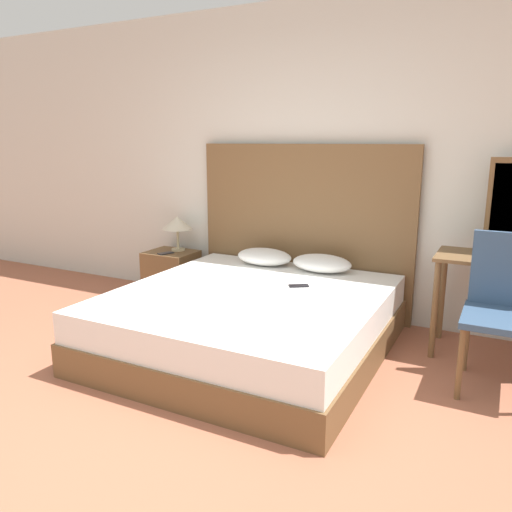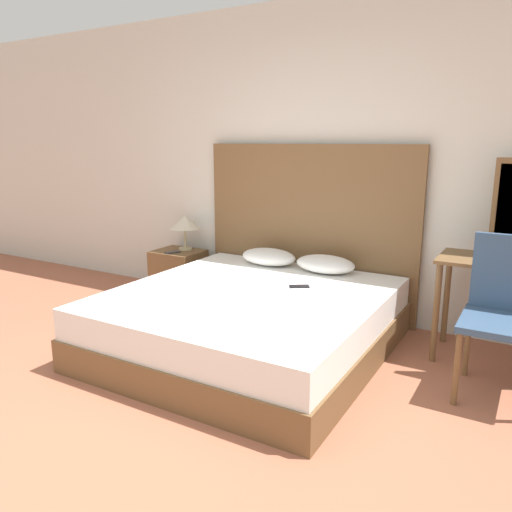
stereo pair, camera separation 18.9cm
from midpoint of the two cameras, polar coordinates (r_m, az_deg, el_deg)
The scene contains 11 objects.
ground_plane at distance 2.75m, azimuth -15.83°, elevation -21.39°, with size 16.00×16.00×0.00m, color #9E5B42.
wall_back at distance 4.46m, azimuth 5.99°, elevation 10.60°, with size 10.00×0.06×2.70m.
bed at distance 3.74m, azimuth -2.17°, elevation -7.47°, with size 1.89×2.00×0.45m.
headboard at distance 4.50m, azimuth 4.18°, elevation 3.02°, with size 1.99×0.05×1.51m.
pillow_left at distance 4.45m, azimuth -0.26°, elevation -0.08°, with size 0.51×0.32×0.15m.
pillow_right at distance 4.23m, azimuth 6.26°, elevation -0.84°, with size 0.51×0.32×0.15m.
phone_on_bed at distance 3.81m, azimuth 3.49°, elevation -3.42°, with size 0.16×0.14×0.01m.
nightstand at distance 5.06m, azimuth -10.68°, elevation -2.09°, with size 0.47×0.40×0.47m.
table_lamp at distance 5.00m, azimuth -10.06°, elevation 3.65°, with size 0.30×0.30×0.34m.
phone_on_nightstand at distance 4.92m, azimuth -11.38°, elevation 0.31°, with size 0.12×0.17×0.01m.
chair at distance 3.43m, azimuth 25.06°, elevation -4.82°, with size 0.45×0.50×0.97m.
Camera 1 is at (1.53, -1.66, 1.53)m, focal length 35.00 mm.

